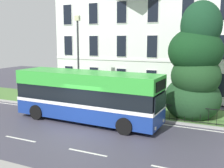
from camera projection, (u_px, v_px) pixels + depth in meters
The scene contains 7 objects.
ground_plane at pixel (79, 130), 15.19m from camera, with size 60.00×56.00×0.18m.
georgian_townhouse at pixel (154, 36), 27.04m from camera, with size 16.69×11.17×10.72m.
iron_verge_railing at pixel (110, 105), 18.23m from camera, with size 15.56×0.04×0.97m.
evergreen_tree at pixel (195, 69), 16.77m from camera, with size 3.64×3.78×7.67m.
single_decker_bus at pixel (87, 96), 16.46m from camera, with size 9.52×2.86×3.13m.
street_lamp_post at pixel (78, 55), 19.65m from camera, with size 0.36×0.24×6.69m.
litter_bin at pixel (150, 106), 17.73m from camera, with size 0.47×0.47×1.10m.
Camera 1 is at (7.76, -11.68, 5.08)m, focal length 42.41 mm.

